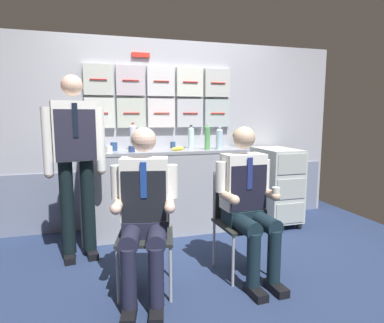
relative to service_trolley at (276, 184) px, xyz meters
The scene contains 18 objects.
ground 1.62m from the service_trolley, 140.80° to the right, with size 4.80×4.80×0.04m, color navy.
galley_bulkhead 1.40m from the service_trolley, 161.70° to the left, with size 4.20×0.14×2.15m.
galley_counter 1.36m from the service_trolley, behind, with size 1.79×0.53×0.92m.
service_trolley is the anchor object (origin of this frame).
folding_chair_left 1.99m from the service_trolley, 149.33° to the right, with size 0.47×0.48×0.83m.
crew_member_left 2.11m from the service_trolley, 146.09° to the right, with size 0.49×0.63×1.21m.
folding_chair_right 1.34m from the service_trolley, 133.97° to the right, with size 0.42×0.43×0.83m.
crew_member_right 1.46m from the service_trolley, 129.23° to the right, with size 0.48×0.60×1.21m.
crew_member_standing 2.31m from the service_trolley, behind, with size 0.52×0.31×1.64m.
sparkling_bottle_green 1.77m from the service_trolley, behind, with size 0.07×0.07×0.30m.
water_bottle_blue_cap 0.92m from the service_trolley, behind, with size 0.08×0.08×0.25m.
water_bottle_short 1.05m from the service_trolley, behind, with size 0.06×0.06×0.29m.
water_bottle_tall 1.17m from the service_trolley, 168.77° to the left, with size 0.07×0.07×0.26m.
coffee_cup_white 1.77m from the service_trolley, behind, with size 0.07×0.07×0.06m.
coffee_cup_spare 1.98m from the service_trolley, behind, with size 0.07×0.07×0.06m.
espresso_cup_small 1.94m from the service_trolley, behind, with size 0.07×0.07×0.09m.
paper_cup_tan 1.32m from the service_trolley, 167.69° to the left, with size 0.06×0.06×0.07m.
snack_banana 1.29m from the service_trolley, behind, with size 0.17×0.10×0.04m.
Camera 1 is at (-0.86, -2.45, 1.29)m, focal length 30.73 mm.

